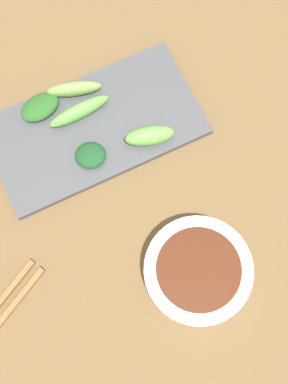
# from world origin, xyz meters

# --- Properties ---
(tabletop) EXTENTS (2.10, 2.10, 0.02)m
(tabletop) POSITION_xyz_m (0.00, 0.00, 0.01)
(tabletop) COLOR brown
(tabletop) RESTS_ON ground
(sauce_bowl) EXTENTS (0.15, 0.15, 0.04)m
(sauce_bowl) POSITION_xyz_m (-0.13, -0.04, 0.04)
(sauce_bowl) COLOR white
(sauce_bowl) RESTS_ON tabletop
(serving_plate) EXTENTS (0.17, 0.31, 0.01)m
(serving_plate) POSITION_xyz_m (0.13, -0.00, 0.03)
(serving_plate) COLOR #47474D
(serving_plate) RESTS_ON tabletop
(broccoli_stalk_0) EXTENTS (0.04, 0.09, 0.03)m
(broccoli_stalk_0) POSITION_xyz_m (0.19, 0.01, 0.05)
(broccoli_stalk_0) COLOR #77A04D
(broccoli_stalk_0) RESTS_ON serving_plate
(broccoli_stalk_1) EXTENTS (0.05, 0.08, 0.03)m
(broccoli_stalk_1) POSITION_xyz_m (0.08, -0.06, 0.05)
(broccoli_stalk_1) COLOR #67B049
(broccoli_stalk_1) RESTS_ON serving_plate
(broccoli_leafy_2) EXTENTS (0.05, 0.06, 0.02)m
(broccoli_leafy_2) POSITION_xyz_m (0.09, 0.03, 0.04)
(broccoli_leafy_2) COLOR #194722
(broccoli_leafy_2) RESTS_ON serving_plate
(broccoli_stalk_3) EXTENTS (0.03, 0.10, 0.03)m
(broccoli_stalk_3) POSITION_xyz_m (0.16, 0.01, 0.05)
(broccoli_stalk_3) COLOR #61AD46
(broccoli_stalk_3) RESTS_ON serving_plate
(broccoli_leafy_4) EXTENTS (0.05, 0.07, 0.02)m
(broccoli_leafy_4) POSITION_xyz_m (0.19, 0.06, 0.04)
(broccoli_leafy_4) COLOR #265920
(broccoli_leafy_4) RESTS_ON serving_plate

